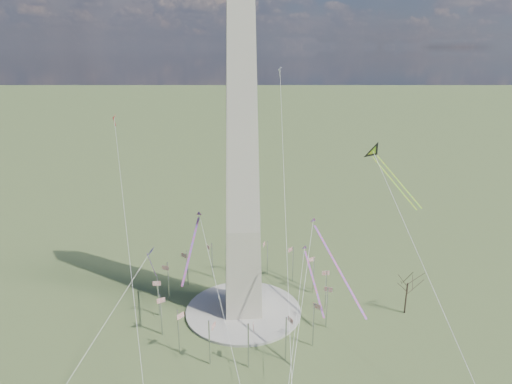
{
  "coord_description": "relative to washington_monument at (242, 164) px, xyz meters",
  "views": [
    {
      "loc": [
        -5.64,
        -124.97,
        79.28
      ],
      "look_at": [
        3.97,
        0.0,
        39.42
      ],
      "focal_mm": 32.0,
      "sensor_mm": 36.0,
      "label": 1
    }
  ],
  "objects": [
    {
      "name": "ground",
      "position": [
        0.0,
        0.0,
        -47.95
      ],
      "size": [
        2000.0,
        2000.0,
        0.0
      ],
      "primitive_type": "plane",
      "color": "#466130",
      "rests_on": "ground"
    },
    {
      "name": "plaza",
      "position": [
        0.0,
        0.0,
        -47.55
      ],
      "size": [
        36.0,
        36.0,
        0.8
      ],
      "primitive_type": "cylinder",
      "color": "#9F9B92",
      "rests_on": "ground"
    },
    {
      "name": "washington_monument",
      "position": [
        0.0,
        0.0,
        0.0
      ],
      "size": [
        15.56,
        15.56,
        100.0
      ],
      "color": "#B8B09A",
      "rests_on": "plaza"
    },
    {
      "name": "flagpole_ring",
      "position": [
        -0.0,
        -0.0,
        -40.68
      ],
      "size": [
        54.4,
        54.4,
        13.0
      ],
      "color": "silver",
      "rests_on": "ground"
    },
    {
      "name": "tree_near",
      "position": [
        50.28,
        -4.42,
        -36.81
      ],
      "size": [
        8.93,
        8.93,
        15.62
      ],
      "color": "#433628",
      "rests_on": "ground"
    },
    {
      "name": "kite_delta_black",
      "position": [
        41.13,
        7.51,
        0.11
      ],
      "size": [
        14.63,
        19.83,
        16.86
      ],
      "rotation": [
        0.0,
        0.0,
        3.68
      ],
      "color": "black",
      "rests_on": "ground"
    },
    {
      "name": "kite_diamond_purple",
      "position": [
        -27.12,
        -0.97,
        -26.85
      ],
      "size": [
        2.18,
        3.3,
        9.92
      ],
      "rotation": [
        0.0,
        0.0,
        2.53
      ],
      "color": "navy",
      "rests_on": "ground"
    },
    {
      "name": "kite_streamer_left",
      "position": [
        20.84,
        -21.96,
        -17.67
      ],
      "size": [
        10.0,
        23.54,
        16.91
      ],
      "rotation": [
        0.0,
        0.0,
        3.5
      ],
      "color": "#FF3128",
      "rests_on": "ground"
    },
    {
      "name": "kite_streamer_mid",
      "position": [
        -14.36,
        -2.89,
        -21.19
      ],
      "size": [
        5.52,
        20.52,
        14.24
      ],
      "rotation": [
        0.0,
        0.0,
        2.93
      ],
      "color": "#FF3128",
      "rests_on": "ground"
    },
    {
      "name": "kite_streamer_right",
      "position": [
        21.39,
        1.65,
        -35.62
      ],
      "size": [
        3.85,
        20.85,
        14.34
      ],
      "rotation": [
        0.0,
        0.0,
        3.27
      ],
      "color": "#FF3128",
      "rests_on": "ground"
    },
    {
      "name": "kite_small_red",
      "position": [
        -43.55,
        40.77,
        7.28
      ],
      "size": [
        1.05,
        1.76,
        4.15
      ],
      "rotation": [
        0.0,
        0.0,
        2.81
      ],
      "color": "red",
      "rests_on": "ground"
    },
    {
      "name": "kite_small_white",
      "position": [
        16.3,
        46.38,
        23.52
      ],
      "size": [
        0.98,
        1.65,
        3.94
      ],
      "rotation": [
        0.0,
        0.0,
        2.82
      ],
      "color": "white",
      "rests_on": "ground"
    }
  ]
}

